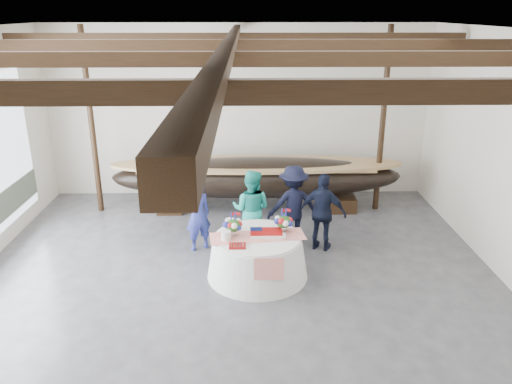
{
  "coord_description": "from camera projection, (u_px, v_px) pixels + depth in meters",
  "views": [
    {
      "loc": [
        0.2,
        -7.08,
        4.8
      ],
      "look_at": [
        0.4,
        2.77,
        1.19
      ],
      "focal_mm": 35.0,
      "sensor_mm": 36.0,
      "label": 1
    }
  ],
  "objects": [
    {
      "name": "pavilion_structure",
      "position": [
        233.0,
        65.0,
        7.68
      ],
      "size": [
        9.8,
        11.76,
        4.5
      ],
      "color": "black",
      "rests_on": "ground"
    },
    {
      "name": "guest_man_right",
      "position": [
        323.0,
        213.0,
        10.35
      ],
      "size": [
        1.06,
        0.77,
        1.67
      ],
      "primitive_type": "imported",
      "rotation": [
        0.0,
        0.0,
        2.73
      ],
      "color": "black",
      "rests_on": "ground"
    },
    {
      "name": "tabletop_items",
      "position": [
        256.0,
        227.0,
        9.34
      ],
      "size": [
        1.82,
        0.95,
        0.4
      ],
      "color": "red",
      "rests_on": "banquet_table"
    },
    {
      "name": "banquet_table",
      "position": [
        257.0,
        256.0,
        9.44
      ],
      "size": [
        1.91,
        1.91,
        0.82
      ],
      "color": "silver",
      "rests_on": "ground"
    },
    {
      "name": "floor",
      "position": [
        235.0,
        316.0,
        8.29
      ],
      "size": [
        10.0,
        12.0,
        0.01
      ],
      "primitive_type": "cube",
      "color": "#3D3D42",
      "rests_on": "ground"
    },
    {
      "name": "guest_woman_teal",
      "position": [
        251.0,
        209.0,
        10.45
      ],
      "size": [
        0.98,
        0.85,
        1.72
      ],
      "primitive_type": "imported",
      "rotation": [
        0.0,
        0.0,
        2.88
      ],
      "color": "teal",
      "rests_on": "ground"
    },
    {
      "name": "wall_back",
      "position": [
        239.0,
        112.0,
        13.15
      ],
      "size": [
        10.0,
        0.02,
        4.5
      ],
      "primitive_type": "cube",
      "color": "silver",
      "rests_on": "ground"
    },
    {
      "name": "guest_woman_blue",
      "position": [
        198.0,
        215.0,
        10.38
      ],
      "size": [
        0.67,
        0.59,
        1.54
      ],
      "primitive_type": "imported",
      "rotation": [
        0.0,
        0.0,
        3.64
      ],
      "color": "navy",
      "rests_on": "ground"
    },
    {
      "name": "guest_man_left",
      "position": [
        293.0,
        205.0,
        10.68
      ],
      "size": [
        1.21,
        0.81,
        1.73
      ],
      "primitive_type": "imported",
      "rotation": [
        0.0,
        0.0,
        3.3
      ],
      "color": "black",
      "rests_on": "ground"
    },
    {
      "name": "ceiling",
      "position": [
        231.0,
        33.0,
        6.74
      ],
      "size": [
        10.0,
        12.0,
        0.01
      ],
      "primitive_type": "cube",
      "color": "white",
      "rests_on": "wall_back"
    },
    {
      "name": "longboat_display",
      "position": [
        257.0,
        177.0,
        12.46
      ],
      "size": [
        7.23,
        1.45,
        1.36
      ],
      "color": "black",
      "rests_on": "ground"
    }
  ]
}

